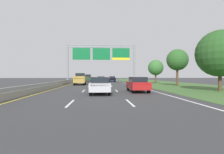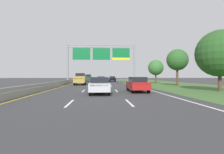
{
  "view_description": "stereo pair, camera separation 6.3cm",
  "coord_description": "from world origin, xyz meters",
  "px_view_note": "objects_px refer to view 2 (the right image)",
  "views": [
    {
      "loc": [
        -0.03,
        -0.57,
        1.69
      ],
      "look_at": [
        2.22,
        32.44,
        1.47
      ],
      "focal_mm": 28.56,
      "sensor_mm": 36.0,
      "label": 1
    },
    {
      "loc": [
        0.03,
        -0.58,
        1.69
      ],
      "look_at": [
        2.22,
        32.44,
        1.47
      ],
      "focal_mm": 28.56,
      "sensor_mm": 36.0,
      "label": 2
    }
  ],
  "objects_px": {
    "pickup_truck_gold": "(80,79)",
    "car_darkgreen_left_lane_suv": "(88,78)",
    "roadside_tree_far": "(156,68)",
    "car_navy_right_lane_sedan": "(112,79)",
    "roadside_tree_near": "(220,53)",
    "roadside_tree_mid": "(177,60)",
    "car_grey_centre_lane_sedan": "(101,80)",
    "overhead_sign_gantry": "(101,55)",
    "car_red_right_lane_sedan": "(137,84)",
    "car_silver_centre_lane_sedan": "(99,85)"
  },
  "relations": [
    {
      "from": "car_darkgreen_left_lane_suv",
      "to": "roadside_tree_mid",
      "type": "height_order",
      "value": "roadside_tree_mid"
    },
    {
      "from": "pickup_truck_gold",
      "to": "roadside_tree_far",
      "type": "distance_m",
      "value": 17.07
    },
    {
      "from": "car_navy_right_lane_sedan",
      "to": "roadside_tree_near",
      "type": "height_order",
      "value": "roadside_tree_near"
    },
    {
      "from": "pickup_truck_gold",
      "to": "roadside_tree_near",
      "type": "xyz_separation_m",
      "value": [
        16.67,
        -15.56,
        3.03
      ]
    },
    {
      "from": "car_darkgreen_left_lane_suv",
      "to": "roadside_tree_near",
      "type": "distance_m",
      "value": 41.18
    },
    {
      "from": "overhead_sign_gantry",
      "to": "roadside_tree_mid",
      "type": "height_order",
      "value": "overhead_sign_gantry"
    },
    {
      "from": "car_darkgreen_left_lane_suv",
      "to": "roadside_tree_near",
      "type": "height_order",
      "value": "roadside_tree_near"
    },
    {
      "from": "pickup_truck_gold",
      "to": "car_darkgreen_left_lane_suv",
      "type": "height_order",
      "value": "pickup_truck_gold"
    },
    {
      "from": "overhead_sign_gantry",
      "to": "pickup_truck_gold",
      "type": "xyz_separation_m",
      "value": [
        -4.06,
        -5.32,
        -5.1
      ]
    },
    {
      "from": "car_navy_right_lane_sedan",
      "to": "overhead_sign_gantry",
      "type": "bearing_deg",
      "value": 164.42
    },
    {
      "from": "pickup_truck_gold",
      "to": "roadside_tree_far",
      "type": "xyz_separation_m",
      "value": [
        16.15,
        4.97,
        2.44
      ]
    },
    {
      "from": "roadside_tree_near",
      "to": "roadside_tree_far",
      "type": "bearing_deg",
      "value": 91.45
    },
    {
      "from": "car_darkgreen_left_lane_suv",
      "to": "roadside_tree_mid",
      "type": "relative_size",
      "value": 0.78
    },
    {
      "from": "overhead_sign_gantry",
      "to": "car_navy_right_lane_sedan",
      "type": "distance_m",
      "value": 14.11
    },
    {
      "from": "car_grey_centre_lane_sedan",
      "to": "car_red_right_lane_sedan",
      "type": "xyz_separation_m",
      "value": [
        3.71,
        -20.97,
        0.0
      ]
    },
    {
      "from": "car_navy_right_lane_sedan",
      "to": "car_darkgreen_left_lane_suv",
      "type": "xyz_separation_m",
      "value": [
        -7.16,
        4.05,
        0.28
      ]
    },
    {
      "from": "car_navy_right_lane_sedan",
      "to": "pickup_truck_gold",
      "type": "bearing_deg",
      "value": 156.63
    },
    {
      "from": "roadside_tree_near",
      "to": "car_grey_centre_lane_sedan",
      "type": "bearing_deg",
      "value": 120.95
    },
    {
      "from": "car_red_right_lane_sedan",
      "to": "car_navy_right_lane_sedan",
      "type": "height_order",
      "value": "same"
    },
    {
      "from": "car_red_right_lane_sedan",
      "to": "car_navy_right_lane_sedan",
      "type": "xyz_separation_m",
      "value": [
        -0.43,
        33.35,
        0.0
      ]
    },
    {
      "from": "roadside_tree_far",
      "to": "pickup_truck_gold",
      "type": "bearing_deg",
      "value": -162.9
    },
    {
      "from": "overhead_sign_gantry",
      "to": "roadside_tree_mid",
      "type": "distance_m",
      "value": 16.54
    },
    {
      "from": "pickup_truck_gold",
      "to": "roadside_tree_far",
      "type": "bearing_deg",
      "value": -74.54
    },
    {
      "from": "car_red_right_lane_sedan",
      "to": "roadside_tree_far",
      "type": "distance_m",
      "value": 22.2
    },
    {
      "from": "car_red_right_lane_sedan",
      "to": "roadside_tree_far",
      "type": "height_order",
      "value": "roadside_tree_far"
    },
    {
      "from": "pickup_truck_gold",
      "to": "car_darkgreen_left_lane_suv",
      "type": "relative_size",
      "value": 1.16
    },
    {
      "from": "car_red_right_lane_sedan",
      "to": "car_darkgreen_left_lane_suv",
      "type": "relative_size",
      "value": 0.94
    },
    {
      "from": "car_darkgreen_left_lane_suv",
      "to": "roadside_tree_far",
      "type": "xyz_separation_m",
      "value": [
        16.04,
        -17.05,
        2.41
      ]
    },
    {
      "from": "pickup_truck_gold",
      "to": "roadside_tree_near",
      "type": "height_order",
      "value": "roadside_tree_near"
    },
    {
      "from": "car_red_right_lane_sedan",
      "to": "roadside_tree_near",
      "type": "height_order",
      "value": "roadside_tree_near"
    },
    {
      "from": "overhead_sign_gantry",
      "to": "car_navy_right_lane_sedan",
      "type": "relative_size",
      "value": 3.39
    },
    {
      "from": "car_silver_centre_lane_sedan",
      "to": "roadside_tree_far",
      "type": "relative_size",
      "value": 0.84
    },
    {
      "from": "car_grey_centre_lane_sedan",
      "to": "roadside_tree_near",
      "type": "height_order",
      "value": "roadside_tree_near"
    },
    {
      "from": "overhead_sign_gantry",
      "to": "car_grey_centre_lane_sedan",
      "type": "xyz_separation_m",
      "value": [
        -0.07,
        0.27,
        -5.36
      ]
    },
    {
      "from": "car_grey_centre_lane_sedan",
      "to": "roadside_tree_mid",
      "type": "height_order",
      "value": "roadside_tree_mid"
    },
    {
      "from": "roadside_tree_near",
      "to": "roadside_tree_far",
      "type": "xyz_separation_m",
      "value": [
        -0.52,
        20.53,
        -0.59
      ]
    },
    {
      "from": "overhead_sign_gantry",
      "to": "roadside_tree_near",
      "type": "bearing_deg",
      "value": -58.87
    },
    {
      "from": "car_darkgreen_left_lane_suv",
      "to": "roadside_tree_mid",
      "type": "xyz_separation_m",
      "value": [
        16.32,
        -27.52,
        3.19
      ]
    },
    {
      "from": "pickup_truck_gold",
      "to": "car_grey_centre_lane_sedan",
      "type": "bearing_deg",
      "value": -37.18
    },
    {
      "from": "pickup_truck_gold",
      "to": "roadside_tree_mid",
      "type": "distance_m",
      "value": 17.62
    },
    {
      "from": "roadside_tree_near",
      "to": "roadside_tree_mid",
      "type": "bearing_deg",
      "value": 91.4
    },
    {
      "from": "pickup_truck_gold",
      "to": "car_navy_right_lane_sedan",
      "type": "height_order",
      "value": "pickup_truck_gold"
    },
    {
      "from": "roadside_tree_mid",
      "to": "roadside_tree_far",
      "type": "height_order",
      "value": "roadside_tree_mid"
    },
    {
      "from": "car_silver_centre_lane_sedan",
      "to": "roadside_tree_far",
      "type": "xyz_separation_m",
      "value": [
        12.43,
        22.22,
        2.69
      ]
    },
    {
      "from": "car_silver_centre_lane_sedan",
      "to": "car_navy_right_lane_sedan",
      "type": "bearing_deg",
      "value": -5.83
    },
    {
      "from": "car_grey_centre_lane_sedan",
      "to": "car_navy_right_lane_sedan",
      "type": "relative_size",
      "value": 0.99
    },
    {
      "from": "car_silver_centre_lane_sedan",
      "to": "car_navy_right_lane_sedan",
      "type": "distance_m",
      "value": 35.4
    },
    {
      "from": "car_navy_right_lane_sedan",
      "to": "roadside_tree_near",
      "type": "distance_m",
      "value": 34.98
    },
    {
      "from": "car_navy_right_lane_sedan",
      "to": "roadside_tree_far",
      "type": "xyz_separation_m",
      "value": [
        8.88,
        -13.0,
        2.69
      ]
    },
    {
      "from": "roadside_tree_mid",
      "to": "pickup_truck_gold",
      "type": "bearing_deg",
      "value": 161.48
    }
  ]
}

